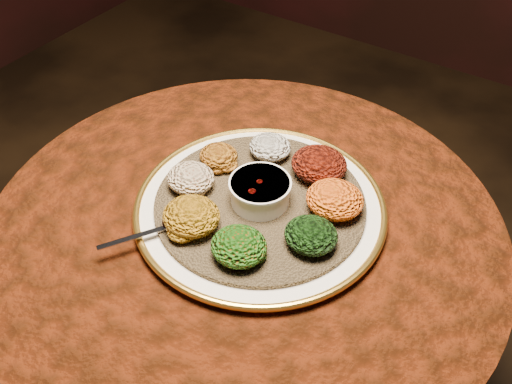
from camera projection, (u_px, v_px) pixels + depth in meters
The scene contains 13 objects.
table at pixel (245, 280), 1.18m from camera, with size 0.96×0.96×0.73m.
platter at pixel (260, 207), 1.06m from camera, with size 0.56×0.56×0.02m.
injera at pixel (260, 203), 1.05m from camera, with size 0.39×0.39×0.01m, color brown.
stew_bowl at pixel (260, 190), 1.03m from camera, with size 0.11×0.11×0.05m.
spoon at pixel (168, 227), 0.99m from camera, with size 0.10×0.13×0.01m.
portion_ayib at pixel (270, 147), 1.13m from camera, with size 0.08×0.08×0.04m, color beige.
portion_kitfo at pixel (319, 164), 1.09m from camera, with size 0.11×0.10×0.05m, color black.
portion_tikil at pixel (335, 199), 1.02m from camera, with size 0.10×0.10×0.05m, color #A96E0E.
portion_gomen at pixel (311, 235), 0.96m from camera, with size 0.09×0.09×0.04m, color black.
portion_mixveg at pixel (239, 246), 0.94m from camera, with size 0.10×0.09×0.05m, color #9C300A.
portion_kik at pixel (191, 216), 0.99m from camera, with size 0.10×0.10×0.05m, color #AE6E0F.
portion_timatim at pixel (191, 178), 1.06m from camera, with size 0.09×0.09×0.04m, color maroon.
portion_shiro at pixel (219, 156), 1.12m from camera, with size 0.08×0.07×0.04m, color #9F5D13.
Camera 1 is at (0.42, -0.60, 1.50)m, focal length 40.00 mm.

